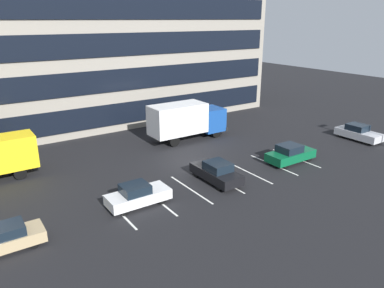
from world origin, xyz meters
TOP-DOWN VIEW (x-y plane):
  - ground_plane at (0.00, 0.00)m, footprint 120.00×120.00m
  - office_building at (0.00, 17.95)m, footprint 39.69×11.68m
  - lot_markings at (0.00, -4.17)m, footprint 16.94×5.40m
  - box_truck_blue at (3.31, 5.68)m, footprint 8.13×2.69m
  - sedan_forest at (7.24, -4.51)m, footprint 4.43×1.86m
  - sedan_silver at (17.69, -4.17)m, footprint 1.86×4.43m
  - sedan_black at (-0.40, -4.07)m, footprint 1.86×4.45m
  - sedan_tan at (-14.97, -4.68)m, footprint 3.92×1.64m
  - sedan_white at (-6.98, -4.13)m, footprint 4.19×1.75m

SIDE VIEW (x-z plane):
  - ground_plane at x=0.00m, z-range 0.00..0.00m
  - lot_markings at x=0.00m, z-range 0.00..0.01m
  - sedan_tan at x=-14.97m, z-range -0.04..1.37m
  - sedan_white at x=-6.98m, z-range -0.04..1.46m
  - sedan_silver at x=17.69m, z-range -0.04..1.54m
  - sedan_forest at x=7.24m, z-range -0.04..1.54m
  - sedan_black at x=-0.40m, z-range -0.04..1.55m
  - box_truck_blue at x=3.31m, z-range 0.24..4.01m
  - office_building at x=0.00m, z-range 0.00..18.00m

